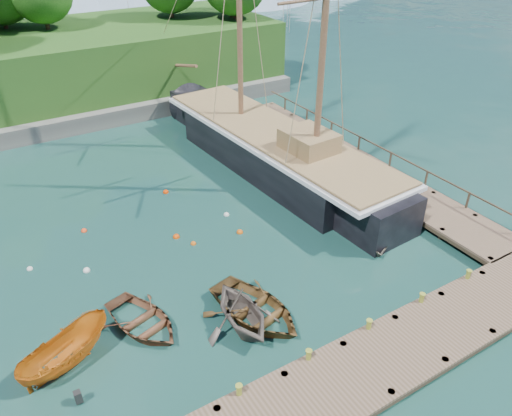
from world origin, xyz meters
The scene contains 23 objects.
ground centered at (0.00, 0.00, 0.00)m, with size 160.00×160.00×0.00m, color #193E3A.
dock_near centered at (2.00, -6.50, 0.43)m, with size 20.00×3.20×1.10m.
dock_east centered at (11.50, 7.00, 0.43)m, with size 3.20×24.00×1.10m.
bollard_0 centered at (-4.00, -5.10, 0.00)m, with size 0.26×0.26×0.45m, color olive.
bollard_1 centered at (-1.00, -5.10, 0.00)m, with size 0.26×0.26×0.45m, color olive.
bollard_2 centered at (2.00, -5.10, 0.00)m, with size 0.26×0.26×0.45m, color olive.
bollard_3 centered at (5.00, -5.10, 0.00)m, with size 0.26×0.26×0.45m, color olive.
bollard_4 centered at (8.00, -5.10, 0.00)m, with size 0.26×0.26×0.45m, color olive.
rowboat_0 centered at (-5.56, 0.33, 0.00)m, with size 2.85×3.98×0.83m, color brown.
rowboat_1 centered at (-2.00, -1.83, 0.00)m, with size 3.23×3.75×1.97m, color #62584F.
rowboat_2 centered at (-1.20, -1.59, 0.00)m, with size 3.35×4.68×0.97m, color #553A1B.
rowboat_3 centered at (7.00, 0.14, 0.00)m, with size 2.81×3.93×0.81m, color #665F53.
motorboat_orange centered at (-8.73, -0.07, 0.00)m, with size 1.48×3.95×1.52m, color #C66814.
cabin_boat_white centered at (8.24, 1.61, 0.00)m, with size 2.02×5.38×2.08m, color white.
schooner centered at (7.10, 9.53, 1.13)m, with size 6.26×27.69×20.31m.
mooring_buoy_0 centered at (-6.57, 5.27, 0.00)m, with size 0.35×0.35×0.35m, color silver.
mooring_buoy_1 centered at (-1.72, 5.63, 0.00)m, with size 0.37×0.37×0.37m, color #E64505.
mooring_buoy_2 centered at (-1.20, 4.60, 0.00)m, with size 0.29×0.29×0.29m, color #DA6011.
mooring_buoy_3 centered at (1.61, 6.16, 0.00)m, with size 0.32×0.32×0.32m, color silver.
mooring_buoy_4 centered at (-5.75, 8.76, 0.00)m, with size 0.32×0.32×0.32m, color #F64317.
mooring_buoy_5 centered at (-0.34, 10.36, 0.00)m, with size 0.35×0.35×0.35m, color #E43600.
mooring_buoy_6 centered at (-8.89, 6.85, 0.00)m, with size 0.29×0.29×0.29m, color silver.
mooring_buoy_7 centered at (1.38, 4.24, 0.00)m, with size 0.35×0.35×0.35m, color #D5570D.
Camera 1 is at (-9.43, -15.11, 15.29)m, focal length 35.00 mm.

